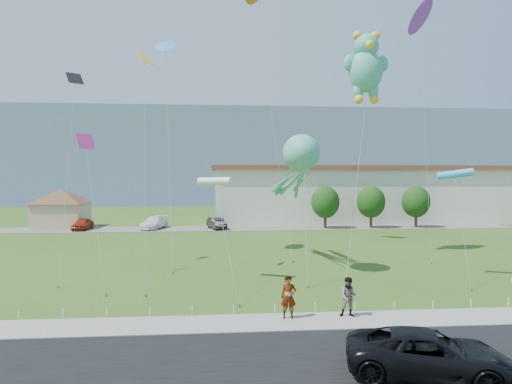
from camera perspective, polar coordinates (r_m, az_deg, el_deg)
ground at (r=24.38m, az=4.39°, el=-14.01°), size 160.00×160.00×0.00m
road at (r=16.97m, az=9.08°, el=-21.25°), size 80.00×8.00×0.06m
sidewalk at (r=21.77m, az=5.61°, el=-15.85°), size 80.00×2.50×0.10m
parking_strip at (r=58.63m, az=-1.17°, el=-4.55°), size 70.00×6.00×0.06m
hill_ridge at (r=143.29m, az=-3.40°, el=4.31°), size 160.00×50.00×25.00m
pavilion at (r=64.48m, az=-23.17°, el=-1.45°), size 9.20×9.20×5.00m
warehouse at (r=73.49m, az=19.01°, el=-0.13°), size 61.00×15.00×8.20m
rope_fence at (r=23.08m, az=4.93°, el=-14.29°), size 26.05×0.05×0.50m
tree_near at (r=58.86m, az=8.66°, el=-1.27°), size 3.60×3.60×5.47m
tree_mid at (r=60.55m, az=14.19°, el=-1.22°), size 3.60×3.60×5.47m
tree_far at (r=62.77m, az=19.37°, el=-1.16°), size 3.60×3.60×5.47m
suv at (r=17.07m, az=20.76°, el=-18.39°), size 5.88×3.96×1.50m
pedestrian_left at (r=21.81m, az=4.09°, el=-12.96°), size 0.75×0.52×1.99m
pedestrian_right at (r=22.43m, az=11.59°, el=-12.73°), size 1.03×0.88×1.87m
parked_car_red at (r=60.61m, az=-20.86°, el=-3.75°), size 1.97×4.35×1.45m
parked_car_white at (r=59.39m, az=-12.60°, el=-3.74°), size 3.49×5.70×1.54m
parked_car_black at (r=57.97m, az=-4.96°, el=-3.88°), size 2.72×4.68×1.46m
octopus_kite at (r=32.89m, az=5.18°, el=3.23°), size 2.53×11.54×9.59m
teddy_bear_kite at (r=40.79m, az=13.59°, el=15.09°), size 6.42×11.10×18.88m
small_kite_purple at (r=42.79m, az=19.83°, el=19.28°), size 1.80×4.77×20.72m
small_kite_pink at (r=31.68m, az=-20.34°, el=4.35°), size 3.16×5.91×9.47m
small_kite_blue at (r=40.41m, az=-11.24°, el=16.99°), size 2.17×8.26×18.32m
small_kite_yellow at (r=31.59m, az=-13.71°, el=12.99°), size 1.51×6.47×15.10m
small_kite_white at (r=28.87m, az=-5.18°, el=1.25°), size 1.57×6.98×6.83m
small_kite_black at (r=35.69m, az=-21.91°, el=10.54°), size 1.52×7.25×14.31m
small_kite_cyan at (r=32.44m, az=23.63°, el=1.99°), size 1.00×4.48×7.29m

